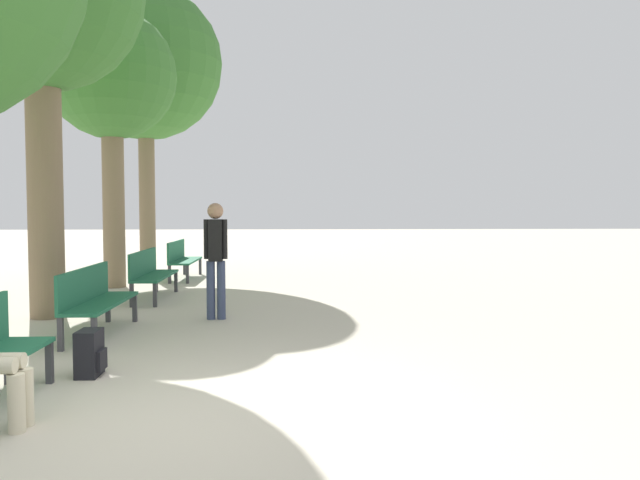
% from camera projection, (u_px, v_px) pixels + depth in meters
% --- Properties ---
extents(ground_plane, '(80.00, 80.00, 0.00)m').
position_uv_depth(ground_plane, '(161.00, 420.00, 4.82)').
color(ground_plane, beige).
extents(bench_row_1, '(0.47, 1.90, 0.87)m').
position_uv_depth(bench_row_1, '(94.00, 296.00, 7.98)').
color(bench_row_1, '#1E6042').
rests_on(bench_row_1, ground_plane).
extents(bench_row_2, '(0.47, 1.90, 0.87)m').
position_uv_depth(bench_row_2, '(150.00, 271.00, 11.08)').
color(bench_row_2, '#1E6042').
rests_on(bench_row_2, ground_plane).
extents(bench_row_3, '(0.47, 1.90, 0.87)m').
position_uv_depth(bench_row_3, '(182.00, 257.00, 14.18)').
color(bench_row_3, '#1E6042').
rests_on(bench_row_3, ground_plane).
extents(tree_row_2, '(2.59, 2.59, 5.60)m').
position_uv_depth(tree_row_2, '(111.00, 79.00, 12.52)').
color(tree_row_2, '#7A664C').
rests_on(tree_row_2, ground_plane).
extents(tree_row_3, '(3.78, 3.78, 7.08)m').
position_uv_depth(tree_row_3, '(145.00, 64.00, 15.36)').
color(tree_row_3, '#7A664C').
rests_on(tree_row_3, ground_plane).
extents(backpack, '(0.24, 0.33, 0.45)m').
position_uv_depth(backpack, '(90.00, 353.00, 6.05)').
color(backpack, black).
rests_on(backpack, ground_plane).
extents(pedestrian_near, '(0.34, 0.24, 1.70)m').
position_uv_depth(pedestrian_near, '(216.00, 253.00, 9.06)').
color(pedestrian_near, '#384260').
rests_on(pedestrian_near, ground_plane).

